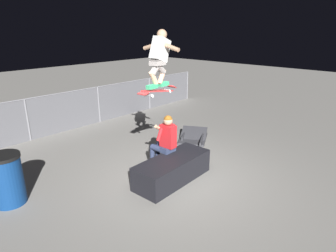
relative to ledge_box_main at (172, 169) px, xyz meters
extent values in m
plane|color=gray|center=(0.11, 0.07, -0.26)|extent=(40.00, 40.00, 0.00)
cube|color=black|center=(0.00, 0.00, 0.00)|extent=(1.82, 0.76, 0.51)
cube|color=#2D3856|center=(0.19, 0.31, 0.32)|extent=(0.32, 0.20, 0.12)
cube|color=red|center=(0.19, 0.31, 0.63)|extent=(0.21, 0.35, 0.50)
sphere|color=tan|center=(0.19, 0.31, 0.98)|extent=(0.20, 0.20, 0.20)
sphere|color=brown|center=(0.19, 0.31, 1.00)|extent=(0.19, 0.19, 0.19)
cylinder|color=red|center=(-0.01, 0.36, 0.70)|extent=(0.19, 0.09, 0.29)
cylinder|color=tan|center=(0.07, 0.46, 0.80)|extent=(0.24, 0.08, 0.19)
cylinder|color=red|center=(0.39, 0.37, 0.70)|extent=(0.19, 0.09, 0.29)
cylinder|color=tan|center=(0.31, 0.47, 0.80)|extent=(0.24, 0.08, 0.19)
cylinder|color=#2D3856|center=(0.09, 0.50, 0.30)|extent=(0.15, 0.40, 0.14)
cylinder|color=#2D3856|center=(0.09, 0.70, 0.02)|extent=(0.11, 0.11, 0.47)
cube|color=#2D9E66|center=(0.09, 0.75, -0.22)|extent=(0.11, 0.26, 0.08)
cylinder|color=#2D3856|center=(0.27, 0.51, 0.30)|extent=(0.15, 0.40, 0.14)
cylinder|color=#2D3856|center=(0.27, 0.71, 0.02)|extent=(0.11, 0.11, 0.47)
cube|color=#2D9E66|center=(0.27, 0.76, -0.22)|extent=(0.11, 0.26, 0.08)
cube|color=#B72D2D|center=(-0.01, 0.40, 1.64)|extent=(0.81, 0.27, 0.13)
cube|color=#B72D2D|center=(0.44, 0.44, 1.66)|extent=(0.13, 0.21, 0.07)
cube|color=#B72D2D|center=(-0.46, 0.36, 1.66)|extent=(0.14, 0.21, 0.04)
cube|color=#99999E|center=(0.27, 0.43, 1.62)|extent=(0.08, 0.16, 0.04)
cylinder|color=white|center=(0.26, 0.52, 1.59)|extent=(0.06, 0.03, 0.05)
cylinder|color=white|center=(0.28, 0.34, 1.59)|extent=(0.06, 0.03, 0.05)
cube|color=#99999E|center=(-0.29, 0.38, 1.62)|extent=(0.08, 0.16, 0.04)
cylinder|color=white|center=(-0.29, 0.47, 1.59)|extent=(0.06, 0.03, 0.05)
cylinder|color=white|center=(-0.28, 0.29, 1.59)|extent=(0.06, 0.03, 0.05)
cube|color=#2D9E66|center=(0.17, 0.42, 1.75)|extent=(0.27, 0.12, 0.08)
cube|color=#2D9E66|center=(-0.19, 0.39, 1.75)|extent=(0.27, 0.12, 0.08)
cylinder|color=tan|center=(0.12, 0.41, 1.91)|extent=(0.24, 0.12, 0.31)
cylinder|color=gray|center=(0.05, 0.41, 2.11)|extent=(0.34, 0.16, 0.33)
cylinder|color=tan|center=(-0.13, 0.39, 1.91)|extent=(0.24, 0.12, 0.31)
cylinder|color=gray|center=(-0.06, 0.40, 2.11)|extent=(0.34, 0.16, 0.33)
cube|color=gray|center=(-0.01, 0.40, 2.21)|extent=(0.32, 0.23, 0.12)
cube|color=white|center=(0.07, 0.41, 2.45)|extent=(0.47, 0.26, 0.52)
sphere|color=tan|center=(0.13, 0.41, 2.73)|extent=(0.20, 0.20, 0.20)
cylinder|color=tan|center=(0.07, 0.63, 2.51)|extent=(0.12, 0.45, 0.19)
cylinder|color=tan|center=(0.11, 0.19, 2.51)|extent=(0.12, 0.45, 0.19)
cube|color=#38383D|center=(2.17, 1.14, -0.23)|extent=(1.25, 1.15, 0.06)
cube|color=#38383D|center=(2.17, 1.14, -0.17)|extent=(1.22, 1.13, 0.34)
cube|color=#38383D|center=(2.17, 1.46, -0.18)|extent=(0.81, 0.49, 0.16)
cube|color=#38383D|center=(2.17, 0.82, -0.18)|extent=(0.81, 0.49, 0.16)
cylinder|color=navy|center=(-2.69, 1.65, 0.20)|extent=(0.55, 0.55, 0.92)
cylinder|color=black|center=(-2.69, 1.65, 0.69)|extent=(0.58, 0.58, 0.06)
cylinder|color=slate|center=(-1.09, 4.58, 0.36)|extent=(0.05, 0.05, 1.23)
cylinder|color=slate|center=(1.31, 4.58, 0.36)|extent=(0.05, 0.05, 1.23)
cylinder|color=slate|center=(3.71, 4.58, 0.36)|extent=(0.05, 0.05, 1.23)
cylinder|color=slate|center=(6.11, 4.58, 0.36)|extent=(0.05, 0.05, 1.23)
cylinder|color=slate|center=(0.11, 4.58, 0.97)|extent=(12.00, 0.04, 0.04)
cube|color=#59595E|center=(0.11, 4.58, 0.36)|extent=(12.00, 0.01, 1.23)
camera|label=1|loc=(-4.12, -3.68, 2.85)|focal=30.88mm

